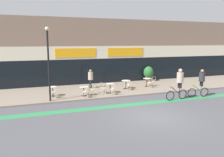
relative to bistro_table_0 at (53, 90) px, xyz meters
The scene contains 22 objects.
ground_plane 7.92m from the bistro_table_0, 50.93° to the right, with size 120.00×120.00×0.00m, color #4C4C51.
sidewalk_slab 5.13m from the bistro_table_0, 12.72° to the left, with size 40.00×5.50×0.12m, color gray.
storefront_facade 8.07m from the bistro_table_0, 49.59° to the left, with size 40.00×4.06×6.32m.
bike_lane_stripe 6.16m from the bistro_table_0, 35.74° to the right, with size 36.00×0.70×0.01m, color #2D844C.
bistro_table_0 is the anchor object (origin of this frame).
bistro_table_1 2.30m from the bistro_table_0, 17.60° to the right, with size 0.66×0.66×0.72m.
bistro_table_2 4.37m from the bistro_table_0, ahead, with size 0.61×0.61×0.78m.
bistro_table_3 6.18m from the bistro_table_0, ahead, with size 0.76×0.76×0.73m.
bistro_table_4 8.38m from the bistro_table_0, ahead, with size 0.67×0.67×0.75m.
cafe_chair_0_near 0.63m from the bistro_table_0, 90.30° to the right, with size 0.42×0.58×0.90m.
cafe_chair_1_near 2.57m from the bistro_table_0, 30.98° to the right, with size 0.44×0.59×0.90m.
cafe_chair_1_side 2.90m from the bistro_table_0, 13.72° to the right, with size 0.59×0.44×0.90m.
cafe_chair_2_near 4.48m from the bistro_table_0, 14.34° to the right, with size 0.43×0.59×0.90m.
cafe_chair_2_side 3.75m from the bistro_table_0, ahead, with size 0.58×0.42×0.90m.
cafe_chair_3_near 6.15m from the bistro_table_0, ahead, with size 0.44×0.59×0.90m.
cafe_chair_4_near 8.33m from the bistro_table_0, ahead, with size 0.42×0.58×0.90m.
cafe_chair_4_side 9.00m from the bistro_table_0, ahead, with size 0.59×0.43×0.90m.
planter_pot 10.34m from the bistro_table_0, 18.62° to the left, with size 1.00×1.00×1.52m.
lamp_post 2.72m from the bistro_table_0, 101.79° to the right, with size 0.26×0.26×4.98m.
cyclist_0 11.10m from the bistro_table_0, 17.91° to the right, with size 1.78×0.54×2.10m.
cyclist_1 9.27m from the bistro_table_0, 22.29° to the right, with size 1.81×0.53×2.25m.
pedestrian_near_end 3.87m from the bistro_table_0, 29.22° to the left, with size 0.52×0.52×1.64m.
Camera 1 is at (-6.03, -10.27, 4.14)m, focal length 35.00 mm.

